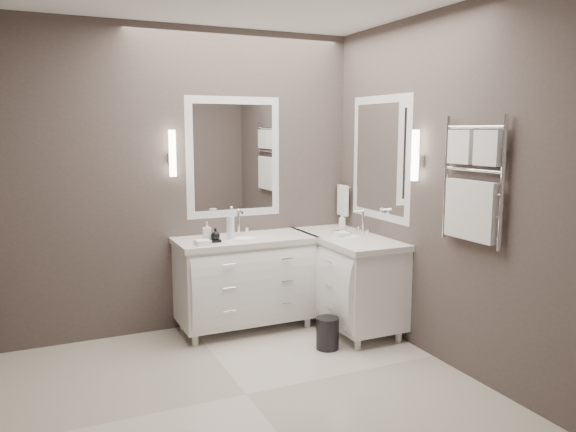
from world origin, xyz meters
name	(u,v)px	position (x,y,z in m)	size (l,w,h in m)	color
floor	(246,395)	(0.00, 0.00, -0.01)	(3.20, 3.00, 0.01)	beige
wall_back	(186,181)	(0.00, 1.50, 1.35)	(3.20, 0.01, 2.70)	#483D39
wall_front	(370,241)	(0.00, -1.50, 1.35)	(3.20, 0.01, 2.70)	#483D39
wall_right	(440,189)	(1.60, 0.00, 1.35)	(0.01, 3.00, 2.70)	#483D39
vanity_back	(245,277)	(0.45, 1.23, 0.49)	(1.24, 0.59, 0.97)	white
vanity_right	(347,275)	(1.33, 0.90, 0.49)	(0.59, 1.24, 0.97)	white
mirror_back	(234,157)	(0.45, 1.49, 1.55)	(0.90, 0.02, 1.10)	white
mirror_right	(380,158)	(1.59, 0.80, 1.55)	(0.02, 0.90, 1.10)	white
sconce_back	(173,154)	(-0.13, 1.43, 1.59)	(0.06, 0.06, 0.40)	white
sconce_right	(415,156)	(1.53, 0.22, 1.59)	(0.06, 0.06, 0.40)	white
towel_bar_corner	(343,200)	(1.54, 1.36, 1.12)	(0.03, 0.22, 0.30)	white
towel_ladder	(472,189)	(1.55, -0.40, 1.39)	(0.06, 0.58, 0.90)	white
waste_bin	(327,333)	(0.90, 0.49, 0.13)	(0.19, 0.19, 0.27)	black
amenity_tray_back	(211,240)	(0.12, 1.15, 0.86)	(0.15, 0.12, 0.02)	black
amenity_tray_right	(342,232)	(1.33, 1.02, 0.86)	(0.11, 0.14, 0.02)	black
water_bottle	(231,227)	(0.32, 1.22, 0.95)	(0.07, 0.07, 0.20)	silver
soap_bottle_a	(207,230)	(0.09, 1.17, 0.95)	(0.07, 0.07, 0.15)	white
soap_bottle_b	(215,234)	(0.15, 1.12, 0.92)	(0.08, 0.08, 0.10)	black
soap_bottle_c	(342,222)	(1.33, 1.02, 0.96)	(0.07, 0.07, 0.18)	white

